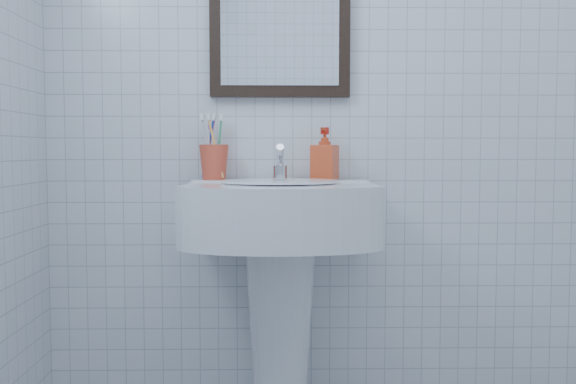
{
  "coord_description": "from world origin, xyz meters",
  "views": [
    {
      "loc": [
        -0.26,
        -1.14,
        1.05
      ],
      "look_at": [
        -0.23,
        0.86,
        0.92
      ],
      "focal_mm": 40.0,
      "sensor_mm": 36.0,
      "label": 1
    }
  ],
  "objects": [
    {
      "name": "wall_back",
      "position": [
        0.0,
        1.2,
        1.25
      ],
      "size": [
        2.2,
        0.02,
        2.5
      ],
      "primitive_type": "cube",
      "color": "silver",
      "rests_on": "ground"
    },
    {
      "name": "washbasin",
      "position": [
        -0.25,
        0.99,
        0.64
      ],
      "size": [
        0.62,
        0.45,
        0.95
      ],
      "color": "white",
      "rests_on": "ground"
    },
    {
      "name": "faucet",
      "position": [
        -0.25,
        1.1,
        0.99
      ],
      "size": [
        0.05,
        0.11,
        0.13
      ],
      "color": "silver",
      "rests_on": "washbasin"
    },
    {
      "name": "toothbrush_cup",
      "position": [
        -0.49,
        1.12,
        1.01
      ],
      "size": [
        0.14,
        0.14,
        0.12
      ],
      "primitive_type": null,
      "rotation": [
        0.0,
        0.0,
        -0.42
      ],
      "color": "#D0442B",
      "rests_on": "washbasin"
    },
    {
      "name": "soap_dispenser",
      "position": [
        -0.1,
        1.12,
        1.04
      ],
      "size": [
        0.11,
        0.11,
        0.18
      ],
      "primitive_type": "imported",
      "rotation": [
        0.0,
        0.0,
        -0.39
      ],
      "color": "red",
      "rests_on": "washbasin"
    },
    {
      "name": "wall_mirror",
      "position": [
        -0.25,
        1.18,
        1.55
      ],
      "size": [
        0.5,
        0.04,
        0.62
      ],
      "color": "black",
      "rests_on": "wall_back"
    }
  ]
}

